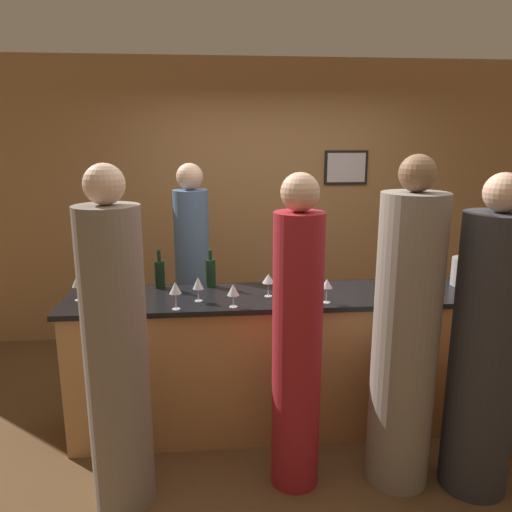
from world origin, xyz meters
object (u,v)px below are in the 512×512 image
at_px(bartender, 193,282).
at_px(guest_1, 297,345).
at_px(guest_3, 405,339).
at_px(ice_bucket, 466,272).
at_px(wine_bottle_2, 160,274).
at_px(wine_bottle_0, 211,272).
at_px(guest_0, 116,355).
at_px(guest_4, 486,351).
at_px(wine_bottle_1, 488,284).

relative_size(bartender, guest_1, 0.99).
height_order(guest_3, ice_bucket, guest_3).
bearing_deg(ice_bucket, wine_bottle_2, 176.35).
bearing_deg(bartender, wine_bottle_0, 106.17).
xyz_separation_m(bartender, guest_3, (1.26, -1.39, 0.03)).
bearing_deg(guest_0, bartender, 75.52).
relative_size(guest_1, wine_bottle_2, 6.78).
xyz_separation_m(guest_4, wine_bottle_0, (-1.55, 0.98, 0.24)).
xyz_separation_m(bartender, guest_4, (1.70, -1.49, -0.02)).
height_order(guest_0, wine_bottle_1, guest_0).
relative_size(guest_3, wine_bottle_1, 7.33).
height_order(guest_4, wine_bottle_0, guest_4).
distance_m(guest_3, guest_4, 0.45).
relative_size(wine_bottle_2, ice_bucket, 1.33).
height_order(guest_4, wine_bottle_2, guest_4).
relative_size(guest_4, wine_bottle_1, 6.99).
bearing_deg(ice_bucket, guest_0, -161.91).
height_order(guest_1, wine_bottle_1, guest_1).
xyz_separation_m(guest_1, guest_3, (0.63, -0.03, 0.02)).
distance_m(bartender, guest_4, 2.26).
bearing_deg(guest_0, wine_bottle_2, 80.31).
xyz_separation_m(wine_bottle_1, wine_bottle_2, (-2.20, 0.45, 0.00)).
bearing_deg(ice_bucket, guest_4, -109.51).
xyz_separation_m(guest_0, guest_4, (2.07, -0.06, -0.04)).
bearing_deg(guest_3, guest_4, -12.83).
bearing_deg(wine_bottle_1, guest_3, -149.63).
relative_size(guest_1, wine_bottle_0, 6.96).
height_order(guest_3, guest_4, guest_3).
distance_m(guest_0, wine_bottle_1, 2.41).
distance_m(bartender, ice_bucket, 2.11).
xyz_separation_m(bartender, ice_bucket, (2.00, -0.66, 0.22)).
xyz_separation_m(wine_bottle_0, ice_bucket, (1.85, -0.14, -0.00)).
bearing_deg(wine_bottle_2, guest_4, -27.03).
relative_size(guest_1, wine_bottle_1, 6.98).
relative_size(guest_3, wine_bottle_2, 7.12).
distance_m(guest_4, wine_bottle_0, 1.85).
height_order(bartender, guest_1, guest_1).
relative_size(guest_0, guest_1, 1.03).
distance_m(guest_0, guest_1, 1.01).
bearing_deg(guest_3, ice_bucket, 45.13).
bearing_deg(bartender, wine_bottle_1, 154.06).
bearing_deg(guest_1, wine_bottle_1, 16.19).
xyz_separation_m(guest_0, wine_bottle_2, (0.16, 0.91, 0.20)).
xyz_separation_m(bartender, wine_bottle_2, (-0.21, -0.52, 0.22)).
distance_m(guest_4, wine_bottle_2, 2.16).
height_order(guest_0, guest_1, guest_0).
relative_size(bartender, guest_0, 0.96).
height_order(guest_4, ice_bucket, guest_4).
height_order(wine_bottle_1, wine_bottle_2, wine_bottle_2).
bearing_deg(guest_0, guest_3, 1.30).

